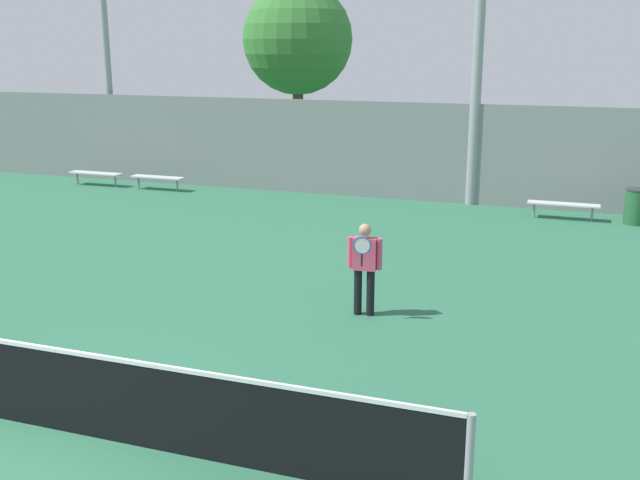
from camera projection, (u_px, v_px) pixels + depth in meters
ground_plane at (54, 429)px, 9.20m from camera, size 100.00×100.00×0.00m
tennis_net at (50, 387)px, 9.06m from camera, size 10.19×0.09×1.09m
tennis_player at (365, 263)px, 12.83m from camera, size 0.60×0.43×1.63m
bench_courtside_near at (563, 205)px, 20.07m from camera, size 1.87×0.40×0.44m
bench_adjacent_court at (157, 178)px, 24.10m from camera, size 1.79×0.40×0.44m
bench_by_gate at (96, 174)px, 24.86m from camera, size 1.87×0.40×0.44m
light_pole_far_right at (481, 2)px, 20.64m from camera, size 0.90×0.60×10.23m
trash_bin at (636, 206)px, 19.52m from camera, size 0.59×0.59×0.94m
back_fence at (378, 150)px, 22.61m from camera, size 30.17×0.06×2.92m
tree_green_tall at (298, 40)px, 29.30m from camera, size 4.32×4.32×6.92m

